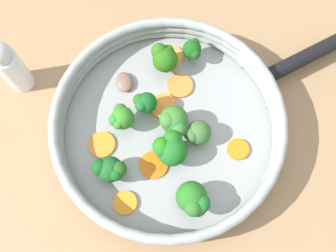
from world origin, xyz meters
TOP-DOWN VIEW (x-y plane):
  - ground_plane at (0.00, 0.00)m, footprint 4.00×4.00m
  - skillet at (0.00, 0.00)m, footprint 0.34×0.34m
  - skillet_rim_wall at (0.00, 0.00)m, footprint 0.36×0.36m
  - skillet_handle at (-0.26, -0.02)m, footprint 0.17×0.04m
  - skillet_rivet_left at (-0.16, 0.03)m, footprint 0.01×0.01m
  - skillet_rivet_right at (-0.16, -0.05)m, footprint 0.01×0.01m
  - carrot_slice_0 at (-0.06, -0.11)m, footprint 0.05×0.05m
  - carrot_slice_1 at (-0.08, 0.08)m, footprint 0.04×0.04m
  - carrot_slice_2 at (-0.01, -0.04)m, footprint 0.06×0.06m
  - carrot_slice_3 at (0.11, 0.08)m, footprint 0.04×0.04m
  - carrot_slice_4 at (0.10, -0.02)m, footprint 0.05×0.05m
  - carrot_slice_5 at (0.04, 0.04)m, footprint 0.06×0.06m
  - carrot_slice_6 at (-0.05, -0.06)m, footprint 0.05×0.05m
  - broccoli_floret_0 at (0.11, 0.03)m, footprint 0.05×0.04m
  - broccoli_floret_1 at (0.01, 0.12)m, footprint 0.05×0.05m
  - broccoli_floret_2 at (-0.01, 0.00)m, footprint 0.05×0.05m
  - broccoli_floret_3 at (-0.03, 0.03)m, footprint 0.04×0.04m
  - broccoli_floret_4 at (0.01, 0.04)m, footprint 0.05×0.05m
  - broccoli_floret_5 at (-0.04, -0.10)m, footprint 0.04×0.05m
  - broccoli_floret_6 at (0.06, -0.04)m, footprint 0.04×0.04m
  - broccoli_floret_7 at (0.02, -0.04)m, footprint 0.04×0.03m
  - broccoli_floret_8 at (-0.09, -0.10)m, footprint 0.03×0.03m
  - mushroom_piece_0 at (0.03, -0.10)m, footprint 0.03×0.04m
  - salt_shaker at (0.19, -0.18)m, footprint 0.04×0.04m

SIDE VIEW (x-z plane):
  - ground_plane at x=0.00m, z-range 0.00..0.00m
  - skillet at x=0.00m, z-range 0.00..0.02m
  - carrot_slice_5 at x=0.04m, z-range 0.02..0.02m
  - carrot_slice_4 at x=0.10m, z-range 0.02..0.02m
  - carrot_slice_6 at x=-0.05m, z-range 0.02..0.02m
  - carrot_slice_2 at x=-0.01m, z-range 0.02..0.02m
  - carrot_slice_0 at x=-0.06m, z-range 0.02..0.02m
  - carrot_slice_3 at x=0.11m, z-range 0.02..0.02m
  - carrot_slice_1 at x=-0.08m, z-range 0.02..0.02m
  - skillet_rivet_left at x=-0.16m, z-range 0.02..0.03m
  - skillet_rivet_right at x=-0.16m, z-range 0.02..0.03m
  - mushroom_piece_0 at x=0.03m, z-range 0.02..0.03m
  - skillet_handle at x=-0.26m, z-range 0.02..0.04m
  - skillet_rim_wall at x=0.00m, z-range 0.02..0.06m
  - broccoli_floret_3 at x=-0.03m, z-range 0.02..0.06m
  - broccoli_floret_8 at x=-0.09m, z-range 0.02..0.07m
  - broccoli_floret_6 at x=0.06m, z-range 0.02..0.07m
  - broccoli_floret_0 at x=0.11m, z-range 0.02..0.07m
  - broccoli_floret_7 at x=0.02m, z-range 0.02..0.07m
  - broccoli_floret_1 at x=0.01m, z-range 0.02..0.08m
  - broccoli_floret_5 at x=-0.04m, z-range 0.02..0.08m
  - broccoli_floret_2 at x=-0.01m, z-range 0.02..0.08m
  - broccoli_floret_4 at x=0.01m, z-range 0.02..0.08m
  - salt_shaker at x=0.19m, z-range 0.00..0.12m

